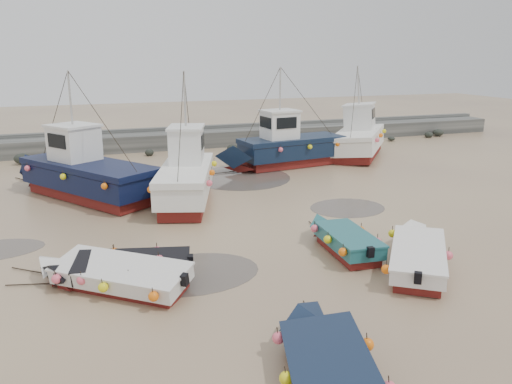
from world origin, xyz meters
The scene contains 15 objects.
ground centered at (0.00, 0.00, 0.00)m, with size 120.00×120.00×0.00m, color tan.
seawall centered at (0.05, 21.99, 0.63)m, with size 60.00×4.92×1.50m.
puddle_a centered at (-2.11, -0.89, 0.00)m, with size 4.51×4.51×0.01m, color #524840.
puddle_b centered at (6.35, 3.91, 0.00)m, with size 3.62×3.62×0.01m, color #524840.
puddle_d centered at (3.32, 11.33, 0.00)m, with size 5.88×5.88×0.01m, color #524840.
dinghy_0 centered at (-4.65, -1.10, 0.54)m, with size 5.66×4.74×1.43m.
dinghy_1 centered at (-0.45, -7.64, 0.54)m, with size 3.00×6.19×1.43m.
dinghy_2 centered at (3.58, -0.76, 0.56)m, with size 2.01×5.38×1.43m.
dinghy_3 centered at (5.33, -2.83, 0.54)m, with size 4.63×5.77×1.43m.
dinghy_4 centered at (-4.36, -0.83, 0.55)m, with size 5.76×2.51×1.43m.
cabin_boat_0 centered at (-5.45, 10.01, 1.31)m, with size 7.52×9.73×6.22m.
cabin_boat_1 centered at (-0.53, 7.68, 1.35)m, with size 4.48×9.59×6.22m.
cabin_boat_2 centered at (6.79, 13.17, 1.35)m, with size 9.96×3.55×6.22m.
cabin_boat_3 centered at (13.36, 14.76, 1.35)m, with size 7.24×8.49×6.22m.
person centered at (-2.89, 7.11, 0.00)m, with size 0.61×0.40×1.66m, color #1A233D.
Camera 1 is at (-5.03, -16.00, 7.06)m, focal length 35.00 mm.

